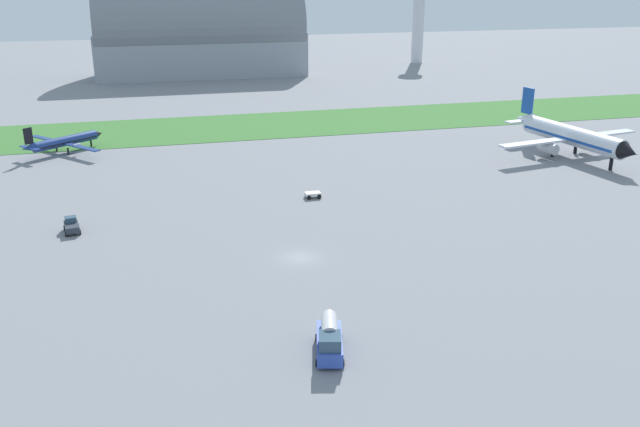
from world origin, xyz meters
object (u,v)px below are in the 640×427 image
at_px(airplane_taxiing_turboprop, 64,141).
at_px(control_tower, 419,11).
at_px(fuel_truck_midfield, 329,339).
at_px(airplane_parked_jet_far, 570,136).
at_px(baggage_cart_near_gate, 313,194).
at_px(pushback_tug_by_runway, 72,226).

bearing_deg(airplane_taxiing_turboprop, control_tower, 3.48).
distance_m(airplane_taxiing_turboprop, fuel_truck_midfield, 90.77).
bearing_deg(airplane_parked_jet_far, baggage_cart_near_gate, -87.01).
xyz_separation_m(baggage_cart_near_gate, fuel_truck_midfield, (-9.71, -45.60, 1.01)).
bearing_deg(airplane_taxiing_turboprop, pushback_tug_by_runway, -123.34).
relative_size(fuel_truck_midfield, control_tower, 0.21).
distance_m(airplane_parked_jet_far, control_tower, 141.72).
height_order(airplane_taxiing_turboprop, baggage_cart_near_gate, airplane_taxiing_turboprop).
height_order(fuel_truck_midfield, control_tower, control_tower).
bearing_deg(baggage_cart_near_gate, airplane_parked_jet_far, -168.76).
bearing_deg(pushback_tug_by_runway, control_tower, -45.54).
relative_size(airplane_taxiing_turboprop, control_tower, 0.53).
relative_size(fuel_truck_midfield, pushback_tug_by_runway, 1.79).
bearing_deg(airplane_parked_jet_far, airplane_taxiing_turboprop, -115.91).
bearing_deg(control_tower, pushback_tug_by_runway, -126.19).
bearing_deg(pushback_tug_by_runway, airplane_taxiing_turboprop, -3.27).
bearing_deg(control_tower, fuel_truck_midfield, -114.29).
bearing_deg(pushback_tug_by_runway, baggage_cart_near_gate, -89.72).
distance_m(airplane_taxiing_turboprop, airplane_parked_jet_far, 98.86).
height_order(baggage_cart_near_gate, pushback_tug_by_runway, pushback_tug_by_runway).
relative_size(pushback_tug_by_runway, control_tower, 0.12).
relative_size(baggage_cart_near_gate, pushback_tug_by_runway, 0.63).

